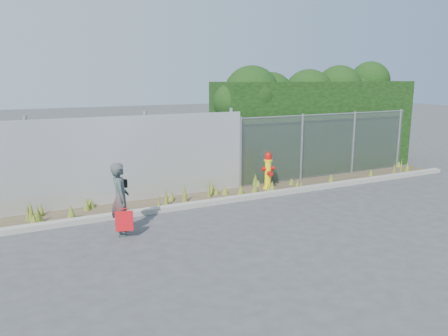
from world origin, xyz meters
name	(u,v)px	position (x,y,z in m)	size (l,w,h in m)	color
ground	(265,223)	(0.00, 0.00, 0.00)	(80.00, 80.00, 0.00)	#3C3C3F
curb	(227,200)	(0.00, 1.80, 0.06)	(16.00, 0.22, 0.12)	gray
weed_strip	(193,195)	(-0.69, 2.41, 0.11)	(16.00, 1.31, 0.53)	#453827
corrugated_fence	(86,163)	(-3.25, 3.01, 1.10)	(8.50, 0.21, 2.30)	silver
chainlink_fence	(328,145)	(4.25, 3.00, 1.03)	(6.50, 0.07, 2.05)	gray
hedge	(312,112)	(4.38, 4.04, 2.00)	(7.57, 1.94, 3.70)	black
fire_hydrant	(268,171)	(1.63, 2.44, 0.54)	(0.37, 0.33, 1.11)	yellow
woman	(120,199)	(-2.99, 0.73, 0.74)	(0.54, 0.36, 1.49)	#106A64
red_tote_bag	(124,221)	(-2.99, 0.46, 0.36)	(0.34, 0.13, 0.45)	red
black_shoulder_bag	(121,184)	(-2.89, 0.97, 0.99)	(0.23, 0.09, 0.17)	black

